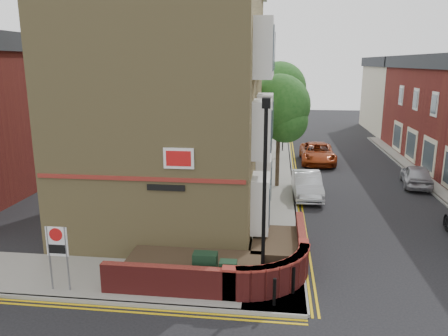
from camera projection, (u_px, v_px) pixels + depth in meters
ground at (208, 311)px, 13.38m from camera, size 120.00×120.00×0.00m
pavement_corner at (116, 279)px, 15.23m from camera, size 13.00×3.00×0.12m
pavement_main at (277, 178)px, 28.56m from camera, size 2.00×32.00×0.12m
kerb_side at (99, 302)px, 13.78m from camera, size 13.00×0.15×0.12m
kerb_main_near at (292, 179)px, 28.44m from camera, size 0.15×32.00×0.12m
kerb_main_far at (437, 197)px, 24.58m from camera, size 0.15×40.00×0.12m
yellow_lines_side at (96, 308)px, 13.55m from camera, size 13.00×0.28×0.01m
yellow_lines_main at (296, 179)px, 28.42m from camera, size 0.28×32.00×0.01m
corner_building at (173, 89)px, 19.97m from camera, size 8.95×10.40×13.60m
garden_wall at (219, 273)px, 15.79m from camera, size 6.80×6.00×1.20m
lamppost at (264, 197)px, 13.56m from camera, size 0.25×0.50×6.30m
utility_cabinet_large at (205, 270)px, 14.50m from camera, size 0.80×0.45×1.20m
utility_cabinet_small at (228, 277)px, 14.12m from camera, size 0.55×0.40×1.10m
bollard_near at (274, 292)px, 13.39m from camera, size 0.11×0.11×0.90m
bollard_far at (293, 281)px, 14.09m from camera, size 0.11×0.11×0.90m
zone_sign at (57, 247)px, 14.07m from camera, size 0.72×0.07×2.20m
far_terrace_cream at (395, 94)px, 47.34m from camera, size 5.40×12.40×8.00m
tree_near at (279, 110)px, 25.58m from camera, size 3.64×3.65×6.70m
tree_mid at (279, 93)px, 33.18m from camera, size 4.03×4.03×7.42m
tree_far at (279, 90)px, 40.96m from camera, size 3.81×3.81×7.00m
traffic_light_assembly at (283, 119)px, 36.55m from camera, size 0.20×0.16×4.20m
silver_car_near at (307, 185)px, 24.63m from camera, size 1.66×4.34×1.41m
red_car_main at (317, 153)px, 33.06m from camera, size 2.50×5.39×1.50m
silver_car_far at (416, 175)px, 26.77m from camera, size 2.20×4.18×1.35m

